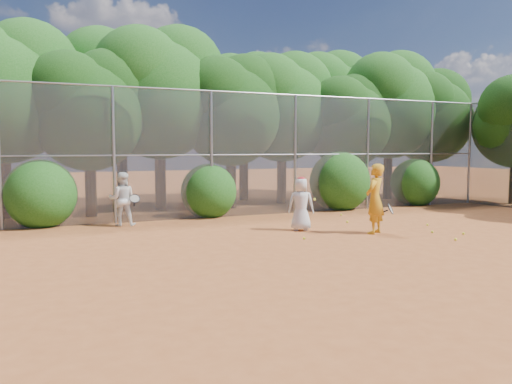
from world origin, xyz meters
name	(u,v)px	position (x,y,z in m)	size (l,w,h in m)	color
ground	(344,250)	(0.00, 0.00, 0.00)	(80.00, 80.00, 0.00)	#9A4D22
fence_back	(237,153)	(-0.12, 6.00, 2.05)	(20.05, 0.09, 4.03)	gray
tree_1	(3,85)	(-6.94, 8.54, 4.16)	(4.64, 4.03, 6.35)	black
tree_2	(90,105)	(-4.45, 7.83, 3.58)	(3.99, 3.47, 5.47)	black
tree_3	(160,87)	(-1.94, 8.84, 4.40)	(4.89, 4.26, 6.70)	black
tree_4	(232,106)	(0.55, 8.24, 3.76)	(4.19, 3.64, 5.73)	black
tree_5	(283,102)	(3.06, 9.04, 4.05)	(4.51, 3.92, 6.17)	black
tree_6	(349,117)	(5.55, 8.03, 3.47)	(3.86, 3.36, 5.29)	black
tree_7	(390,100)	(8.06, 8.64, 4.28)	(4.77, 4.14, 6.53)	black
tree_8	(430,112)	(10.05, 8.34, 3.82)	(4.25, 3.70, 5.82)	black
tree_10	(122,86)	(-2.93, 11.05, 4.63)	(5.15, 4.48, 7.06)	black
tree_11	(245,102)	(2.06, 10.64, 4.16)	(4.64, 4.03, 6.35)	black
tree_12	(328,99)	(6.56, 11.24, 4.51)	(5.02, 4.37, 6.88)	black
bush_0	(41,191)	(-6.00, 6.30, 1.00)	(2.00, 2.00, 2.00)	#194F13
bush_1	(209,189)	(-1.00, 6.30, 0.90)	(1.80, 1.80, 1.80)	#194F13
bush_2	(340,179)	(4.00, 6.30, 1.10)	(2.20, 2.20, 2.20)	#194F13
bush_3	(415,180)	(7.50, 6.30, 0.95)	(1.90, 1.90, 1.90)	#194F13
player_yellow	(375,199)	(1.89, 1.43, 0.91)	(0.91, 0.72, 1.81)	orange
player_teen	(301,204)	(0.39, 2.64, 0.72)	(0.83, 0.75, 1.45)	silver
player_white	(122,199)	(-3.88, 5.40, 0.77)	(0.89, 0.80, 1.53)	white
ball_0	(432,232)	(3.31, 0.87, 0.03)	(0.07, 0.07, 0.07)	yellow
ball_1	(428,225)	(4.07, 1.87, 0.03)	(0.07, 0.07, 0.07)	yellow
ball_2	(456,239)	(3.04, -0.19, 0.03)	(0.07, 0.07, 0.07)	yellow
ball_3	(464,233)	(3.87, 0.36, 0.03)	(0.07, 0.07, 0.07)	yellow
ball_4	(304,238)	(-0.20, 1.41, 0.03)	(0.07, 0.07, 0.07)	yellow
ball_5	(341,215)	(3.03, 4.69, 0.03)	(0.07, 0.07, 0.07)	yellow
ball_6	(347,222)	(2.31, 3.29, 0.03)	(0.07, 0.07, 0.07)	yellow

